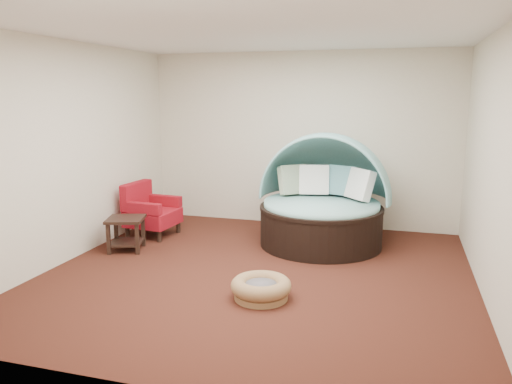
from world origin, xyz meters
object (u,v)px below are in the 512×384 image
(side_table, at_px, (126,229))
(red_armchair, at_px, (150,211))
(pet_basket, at_px, (261,288))
(canopy_daybed, at_px, (323,193))

(side_table, bearing_deg, red_armchair, 93.82)
(pet_basket, distance_m, red_armchair, 2.97)
(canopy_daybed, relative_size, pet_basket, 2.68)
(pet_basket, relative_size, side_table, 1.20)
(red_armchair, xyz_separation_m, side_table, (0.05, -0.78, -0.08))
(pet_basket, distance_m, side_table, 2.50)
(red_armchair, bearing_deg, side_table, -81.50)
(canopy_daybed, bearing_deg, red_armchair, -169.62)
(side_table, bearing_deg, pet_basket, -25.81)
(canopy_daybed, distance_m, red_armchair, 2.64)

